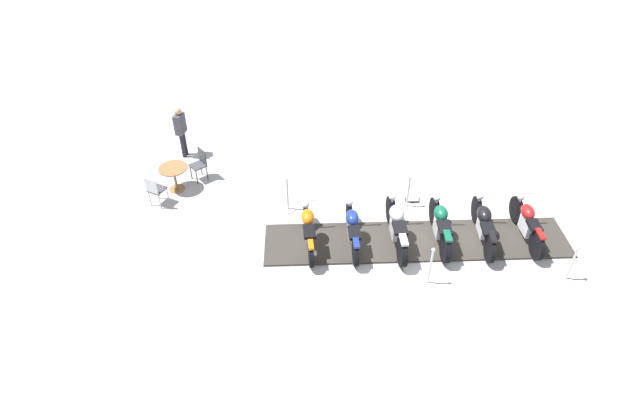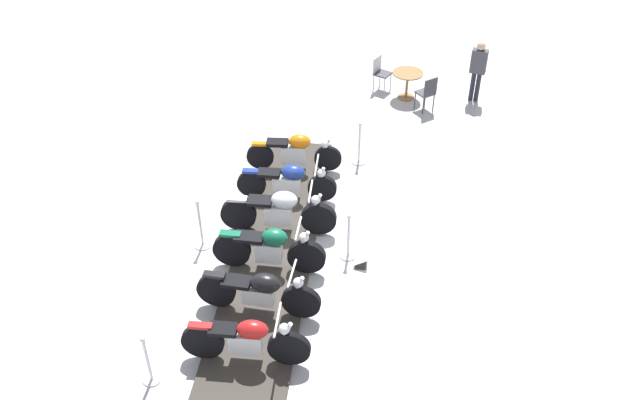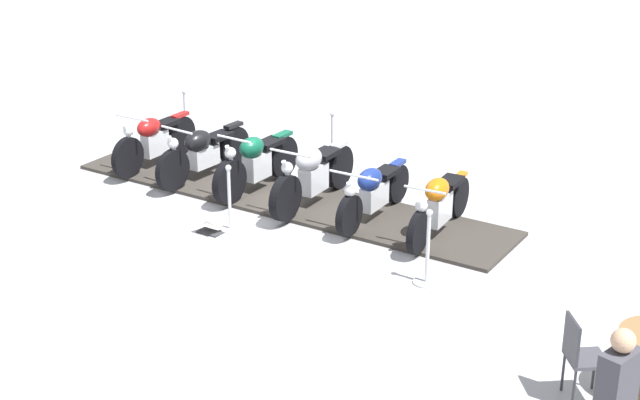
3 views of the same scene
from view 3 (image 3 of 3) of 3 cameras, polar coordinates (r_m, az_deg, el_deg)
name	(u,v)px [view 3 (image 3 of 3)]	position (r m, az deg, el deg)	size (l,w,h in m)	color
ground_plane	(285,199)	(15.42, -2.09, 0.04)	(80.00, 80.00, 0.00)	#B2B2B7
display_platform	(285,198)	(15.41, -2.09, 0.14)	(7.66, 1.50, 0.06)	#38332D
motorcycle_maroon	(154,139)	(16.83, -9.89, 3.59)	(1.37, 1.73, 1.02)	black
motorcycle_black	(203,151)	(16.14, -7.01, 2.93)	(1.30, 1.91, 1.01)	black
motorcycle_forest	(256,162)	(15.51, -3.83, 2.29)	(1.34, 1.81, 1.04)	black
motorcycle_chrome	(312,174)	(14.92, -0.45, 1.57)	(1.54, 1.91, 1.04)	black
motorcycle_navy	(373,191)	(14.40, 3.18, 0.54)	(1.42, 1.75, 0.91)	black
motorcycle_copper	(439,204)	(13.93, 7.10, -0.23)	(1.47, 1.70, 0.91)	black
stanchion_right_rear	(427,262)	(12.65, 6.41, -3.67)	(0.36, 0.36, 1.06)	silver
stanchion_left_mid	(332,155)	(16.43, 0.74, 2.72)	(0.35, 0.35, 1.11)	silver
stanchion_left_front	(186,123)	(18.27, -8.00, 4.54)	(0.30, 0.30, 1.01)	silver
stanchion_right_mid	(230,210)	(14.23, -5.39, -0.57)	(0.33, 0.33, 1.03)	silver
info_placard	(210,228)	(14.25, -6.59, -1.69)	(0.42, 0.41, 0.23)	#333338
cafe_chair_across_table	(580,353)	(10.44, 15.25, -8.81)	(0.49, 0.49, 0.96)	#2D2D33
bystander_person	(616,396)	(9.01, 17.20, -11.10)	(0.36, 0.45, 1.67)	#23232D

